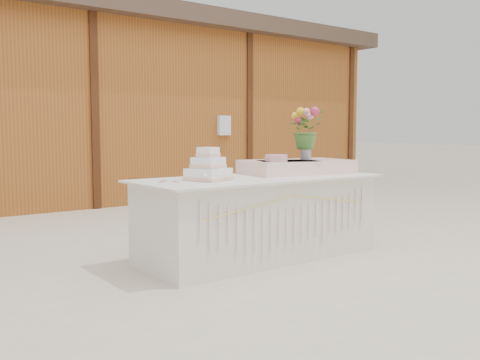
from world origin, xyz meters
TOP-DOWN VIEW (x-y plane):
  - ground at (0.00, 0.00)m, footprint 80.00×80.00m
  - barn at (-0.01, 5.99)m, footprint 12.60×4.60m
  - cake_table at (0.00, -0.00)m, footprint 2.40×1.00m
  - wedding_cake at (-0.57, 0.01)m, footprint 0.41×0.41m
  - pink_cake_stand at (0.23, 0.02)m, footprint 0.28×0.28m
  - satin_runner at (0.58, 0.11)m, footprint 1.17×0.79m
  - flower_vase at (0.69, 0.09)m, footprint 0.12×0.12m
  - bouquet at (0.69, 0.09)m, footprint 0.40×0.35m
  - loose_flowers at (-0.96, 0.08)m, footprint 0.16×0.34m

SIDE VIEW (x-z plane):
  - ground at x=0.00m, z-range 0.00..0.00m
  - cake_table at x=0.00m, z-range 0.00..0.77m
  - loose_flowers at x=-0.96m, z-range 0.77..0.79m
  - satin_runner at x=0.58m, z-range 0.77..0.91m
  - wedding_cake at x=-0.57m, z-range 0.72..1.02m
  - pink_cake_stand at x=0.23m, z-range 0.78..0.99m
  - flower_vase at x=0.69m, z-range 0.91..1.07m
  - bouquet at x=0.69m, z-range 1.07..1.47m
  - barn at x=-0.01m, z-range 0.03..3.33m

